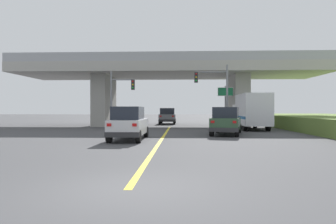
{
  "coord_description": "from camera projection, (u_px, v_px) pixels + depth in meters",
  "views": [
    {
      "loc": [
        1.24,
        -7.06,
        1.86
      ],
      "look_at": [
        0.21,
        16.42,
        1.66
      ],
      "focal_mm": 33.18,
      "sensor_mm": 36.0,
      "label": 1
    }
  ],
  "objects": [
    {
      "name": "traffic_signal_nearside",
      "position": [
        216.0,
        88.0,
        28.34
      ],
      "size": [
        3.08,
        0.36,
        5.95
      ],
      "color": "slate",
      "rests_on": "ground"
    },
    {
      "name": "traffic_signal_farside",
      "position": [
        119.0,
        93.0,
        29.25
      ],
      "size": [
        2.32,
        0.36,
        5.45
      ],
      "color": "slate",
      "rests_on": "ground"
    },
    {
      "name": "overpass_bridge",
      "position": [
        171.0,
        78.0,
        35.06
      ],
      "size": [
        33.57,
        9.34,
        7.57
      ],
      "color": "#A8A59E",
      "rests_on": "ground"
    },
    {
      "name": "ground",
      "position": [
        171.0,
        126.0,
        35.11
      ],
      "size": [
        160.0,
        160.0,
        0.0
      ],
      "primitive_type": "plane",
      "color": "#424244"
    },
    {
      "name": "suv_crossing",
      "position": [
        226.0,
        121.0,
        22.7
      ],
      "size": [
        2.94,
        5.12,
        2.02
      ],
      "rotation": [
        0.0,
        0.0,
        -0.22
      ],
      "color": "#2D4C33",
      "rests_on": "ground"
    },
    {
      "name": "suv_lead",
      "position": [
        129.0,
        123.0,
        18.8
      ],
      "size": [
        1.89,
        4.8,
        2.02
      ],
      "color": "silver",
      "rests_on": "ground"
    },
    {
      "name": "highway_sign",
      "position": [
        225.0,
        97.0,
        32.48
      ],
      "size": [
        1.62,
        0.17,
        4.32
      ],
      "color": "slate",
      "rests_on": "ground"
    },
    {
      "name": "sedan_oncoming",
      "position": [
        168.0,
        116.0,
        39.74
      ],
      "size": [
        2.06,
        4.83,
        2.02
      ],
      "color": "slate",
      "rests_on": "ground"
    },
    {
      "name": "lane_divider_stripe",
      "position": [
        162.0,
        139.0,
        19.71
      ],
      "size": [
        0.2,
        25.22,
        0.01
      ],
      "primitive_type": "cube",
      "color": "yellow",
      "rests_on": "ground"
    },
    {
      "name": "box_truck",
      "position": [
        251.0,
        111.0,
        28.51
      ],
      "size": [
        2.33,
        6.99,
        3.24
      ],
      "color": "silver",
      "rests_on": "ground"
    }
  ]
}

